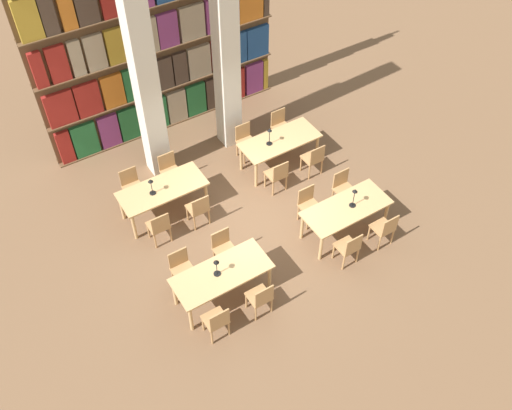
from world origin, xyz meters
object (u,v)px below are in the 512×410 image
chair_0 (217,321)px  chair_14 (314,158)px  chair_5 (309,204)px  pillar_center (225,34)px  chair_1 (182,268)px  desk_lamp_1 (354,195)px  desk_lamp_2 (151,184)px  chair_12 (277,175)px  reading_table_0 (222,276)px  chair_4 (349,247)px  desk_lamp_3 (269,134)px  chair_7 (343,188)px  desk_lamp_0 (216,265)px  reading_table_3 (280,143)px  chair_9 (132,186)px  chair_11 (170,170)px  chair_15 (280,126)px  chair_10 (199,208)px  chair_8 (159,226)px  pillar_left (142,61)px  chair_2 (261,297)px  chair_3 (224,248)px  chair_13 (245,140)px  reading_table_1 (346,210)px  chair_6 (385,228)px

chair_0 → chair_14: 4.80m
chair_5 → pillar_center: bearing=-88.3°
chair_1 → desk_lamp_1: (3.68, -0.66, 0.61)m
desk_lamp_2 → chair_12: (2.73, -0.70, -0.56)m
reading_table_0 → chair_14: bearing=28.1°
chair_4 → desk_lamp_1: (0.58, 0.67, 0.61)m
reading_table_0 → desk_lamp_3: (2.75, 2.59, 0.40)m
chair_7 → desk_lamp_3: 2.07m
chair_7 → desk_lamp_0: bearing=11.6°
chair_1 → chair_4: 3.37m
reading_table_0 → reading_table_3: size_ratio=1.00×
chair_9 → chair_11: size_ratio=1.00×
chair_15 → chair_10: bearing=24.3°
chair_8 → chair_12: (2.94, -0.03, 0.00)m
desk_lamp_0 → chair_7: bearing=11.6°
pillar_left → chair_12: 3.84m
chair_9 → chair_5: bearing=139.7°
reading_table_0 → chair_12: (2.52, 1.88, -0.19)m
pillar_left → desk_lamp_1: (2.64, -3.96, -1.90)m
desk_lamp_0 → desk_lamp_2: (-0.13, 2.56, -0.00)m
pillar_center → chair_2: bearing=-113.6°
reading_table_0 → chair_3: 0.84m
chair_1 → desk_lamp_3: (3.26, 1.89, 0.59)m
chair_10 → desk_lamp_2: desk_lamp_2 is taller
pillar_left → chair_7: 5.08m
pillar_center → desk_lamp_1: 4.44m
chair_1 → pillar_left: bearing=-107.5°
chair_3 → chair_10: size_ratio=1.00×
desk_lamp_0 → chair_13: (2.60, 3.26, -0.57)m
chair_1 → chair_10: size_ratio=1.00×
pillar_center → chair_7: size_ratio=6.70×
desk_lamp_2 → chair_15: size_ratio=0.46×
chair_4 → chair_13: size_ratio=1.00×
chair_12 → chair_10: bearing=179.1°
chair_1 → reading_table_1: bearing=169.9°
chair_2 → chair_13: 4.49m
chair_14 → chair_6: bearing=-90.1°
reading_table_3 → chair_14: size_ratio=2.12×
chair_1 → desk_lamp_2: (0.30, 1.88, 0.56)m
chair_10 → chair_9: bearing=123.8°
chair_14 → reading_table_3: bearing=125.2°
chair_0 → chair_9: same height
desk_lamp_1 → chair_2: bearing=-164.8°
reading_table_3 → chair_7: bearing=-75.0°
chair_2 → chair_8: same height
chair_3 → chair_14: bearing=-159.1°
desk_lamp_0 → chair_8: bearing=100.2°
desk_lamp_0 → chair_11: 3.39m
pillar_center → desk_lamp_2: pillar_center is taller
desk_lamp_2 → chair_14: (3.75, -0.70, -0.56)m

